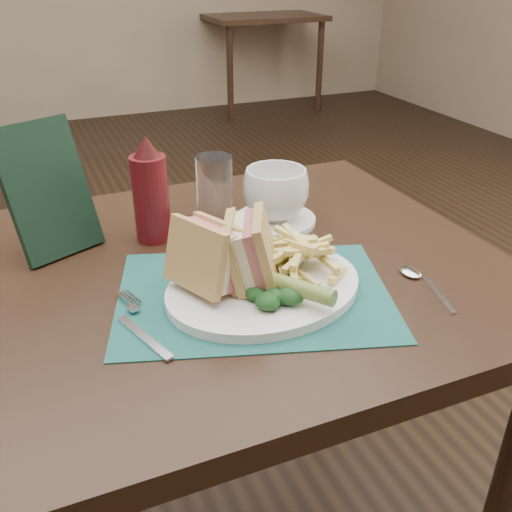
{
  "coord_description": "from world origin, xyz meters",
  "views": [
    {
      "loc": [
        -0.26,
        -1.27,
        1.2
      ],
      "look_at": [
        0.03,
        -0.58,
        0.8
      ],
      "focal_mm": 40.0,
      "sensor_mm": 36.0,
      "label": 1
    }
  ],
  "objects_px": {
    "sandwich_half_a": "(195,260)",
    "drinking_glass": "(215,191)",
    "table_main": "(227,433)",
    "coffee_cup": "(276,194)",
    "saucer": "(275,220)",
    "ketchup_bottle": "(150,189)",
    "sandwich_half_b": "(236,249)",
    "placemat": "(254,294)",
    "table_bg_right": "(261,62)",
    "plate": "(264,287)",
    "check_presenter": "(48,190)"
  },
  "relations": [
    {
      "from": "placemat",
      "to": "ketchup_bottle",
      "type": "distance_m",
      "value": 0.27
    },
    {
      "from": "plate",
      "to": "drinking_glass",
      "type": "relative_size",
      "value": 2.31
    },
    {
      "from": "table_bg_right",
      "to": "placemat",
      "type": "relative_size",
      "value": 2.27
    },
    {
      "from": "coffee_cup",
      "to": "sandwich_half_b",
      "type": "bearing_deg",
      "value": -127.54
    },
    {
      "from": "table_main",
      "to": "sandwich_half_b",
      "type": "height_order",
      "value": "sandwich_half_b"
    },
    {
      "from": "sandwich_half_b",
      "to": "placemat",
      "type": "bearing_deg",
      "value": -23.9
    },
    {
      "from": "saucer",
      "to": "drinking_glass",
      "type": "height_order",
      "value": "drinking_glass"
    },
    {
      "from": "drinking_glass",
      "to": "table_main",
      "type": "bearing_deg",
      "value": -105.63
    },
    {
      "from": "table_main",
      "to": "plate",
      "type": "bearing_deg",
      "value": -75.64
    },
    {
      "from": "sandwich_half_a",
      "to": "drinking_glass",
      "type": "distance_m",
      "value": 0.27
    },
    {
      "from": "coffee_cup",
      "to": "ketchup_bottle",
      "type": "distance_m",
      "value": 0.23
    },
    {
      "from": "table_main",
      "to": "coffee_cup",
      "type": "relative_size",
      "value": 7.52
    },
    {
      "from": "placemat",
      "to": "coffee_cup",
      "type": "relative_size",
      "value": 3.32
    },
    {
      "from": "sandwich_half_a",
      "to": "check_presenter",
      "type": "distance_m",
      "value": 0.31
    },
    {
      "from": "plate",
      "to": "sandwich_half_b",
      "type": "height_order",
      "value": "sandwich_half_b"
    },
    {
      "from": "check_presenter",
      "to": "sandwich_half_b",
      "type": "bearing_deg",
      "value": -70.95
    },
    {
      "from": "plate",
      "to": "saucer",
      "type": "relative_size",
      "value": 2.0
    },
    {
      "from": "saucer",
      "to": "coffee_cup",
      "type": "bearing_deg",
      "value": 0.0
    },
    {
      "from": "plate",
      "to": "placemat",
      "type": "bearing_deg",
      "value": 171.31
    },
    {
      "from": "placemat",
      "to": "table_main",
      "type": "bearing_deg",
      "value": 96.02
    },
    {
      "from": "sandwich_half_a",
      "to": "coffee_cup",
      "type": "bearing_deg",
      "value": 18.69
    },
    {
      "from": "saucer",
      "to": "coffee_cup",
      "type": "relative_size",
      "value": 1.25
    },
    {
      "from": "table_bg_right",
      "to": "saucer",
      "type": "relative_size",
      "value": 6.0
    },
    {
      "from": "sandwich_half_b",
      "to": "sandwich_half_a",
      "type": "bearing_deg",
      "value": -146.59
    },
    {
      "from": "placemat",
      "to": "plate",
      "type": "bearing_deg",
      "value": 1.1
    },
    {
      "from": "sandwich_half_b",
      "to": "table_main",
      "type": "bearing_deg",
      "value": 110.48
    },
    {
      "from": "sandwich_half_b",
      "to": "coffee_cup",
      "type": "xyz_separation_m",
      "value": [
        0.15,
        0.2,
        -0.01
      ]
    },
    {
      "from": "sandwich_half_a",
      "to": "ketchup_bottle",
      "type": "xyz_separation_m",
      "value": [
        -0.01,
        0.23,
        0.02
      ]
    },
    {
      "from": "placemat",
      "to": "check_presenter",
      "type": "height_order",
      "value": "check_presenter"
    },
    {
      "from": "placemat",
      "to": "saucer",
      "type": "bearing_deg",
      "value": 58.54
    },
    {
      "from": "sandwich_half_a",
      "to": "coffee_cup",
      "type": "distance_m",
      "value": 0.3
    },
    {
      "from": "plate",
      "to": "sandwich_half_b",
      "type": "bearing_deg",
      "value": 139.13
    },
    {
      "from": "sandwich_half_b",
      "to": "check_presenter",
      "type": "relative_size",
      "value": 0.48
    },
    {
      "from": "coffee_cup",
      "to": "drinking_glass",
      "type": "relative_size",
      "value": 0.92
    },
    {
      "from": "table_main",
      "to": "coffee_cup",
      "type": "bearing_deg",
      "value": 37.67
    },
    {
      "from": "sandwich_half_a",
      "to": "coffee_cup",
      "type": "height_order",
      "value": "sandwich_half_a"
    },
    {
      "from": "table_bg_right",
      "to": "plate",
      "type": "xyz_separation_m",
      "value": [
        -1.67,
        -3.9,
        0.38
      ]
    },
    {
      "from": "coffee_cup",
      "to": "ketchup_bottle",
      "type": "xyz_separation_m",
      "value": [
        -0.22,
        0.02,
        0.04
      ]
    },
    {
      "from": "saucer",
      "to": "ketchup_bottle",
      "type": "relative_size",
      "value": 0.81
    },
    {
      "from": "sandwich_half_a",
      "to": "check_presenter",
      "type": "bearing_deg",
      "value": 98.39
    },
    {
      "from": "coffee_cup",
      "to": "saucer",
      "type": "bearing_deg",
      "value": 0.0
    },
    {
      "from": "table_bg_right",
      "to": "ketchup_bottle",
      "type": "xyz_separation_m",
      "value": [
        -1.77,
        -3.66,
        0.47
      ]
    },
    {
      "from": "table_bg_right",
      "to": "check_presenter",
      "type": "xyz_separation_m",
      "value": [
        -1.93,
        -3.64,
        0.48
      ]
    },
    {
      "from": "table_main",
      "to": "sandwich_half_a",
      "type": "bearing_deg",
      "value": -126.68
    },
    {
      "from": "sandwich_half_b",
      "to": "saucer",
      "type": "height_order",
      "value": "sandwich_half_b"
    },
    {
      "from": "table_bg_right",
      "to": "ketchup_bottle",
      "type": "bearing_deg",
      "value": -115.84
    },
    {
      "from": "plate",
      "to": "saucer",
      "type": "xyz_separation_m",
      "value": [
        0.12,
        0.22,
        -0.0
      ]
    },
    {
      "from": "sandwich_half_b",
      "to": "drinking_glass",
      "type": "height_order",
      "value": "drinking_glass"
    },
    {
      "from": "sandwich_half_b",
      "to": "coffee_cup",
      "type": "distance_m",
      "value": 0.25
    },
    {
      "from": "table_bg_right",
      "to": "placemat",
      "type": "distance_m",
      "value": 4.27
    }
  ]
}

